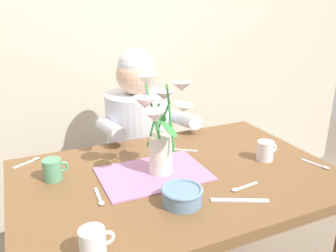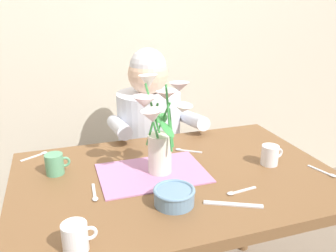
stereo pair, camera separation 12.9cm
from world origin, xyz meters
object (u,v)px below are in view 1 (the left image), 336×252
at_px(tea_cup, 93,243).
at_px(ceramic_mug, 266,151).
at_px(coffee_cup, 53,170).
at_px(dinner_knife, 240,200).
at_px(seated_person, 139,153).
at_px(flower_vase, 160,126).
at_px(ceramic_bowl, 182,195).

bearing_deg(tea_cup, ceramic_mug, 19.77).
distance_m(ceramic_mug, coffee_cup, 0.84).
bearing_deg(dinner_knife, seated_person, 118.82).
distance_m(flower_vase, dinner_knife, 0.38).
distance_m(tea_cup, coffee_cup, 0.47).
bearing_deg(dinner_knife, ceramic_bowl, -174.37).
height_order(seated_person, ceramic_mug, seated_person).
xyz_separation_m(seated_person, coffee_cup, (-0.50, -0.46, 0.22)).
xyz_separation_m(ceramic_mug, tea_cup, (-0.77, -0.28, 0.00)).
relative_size(ceramic_bowl, tea_cup, 1.46).
relative_size(dinner_knife, coffee_cup, 2.04).
bearing_deg(coffee_cup, seated_person, 43.20).
bearing_deg(flower_vase, dinner_knife, -61.50).
xyz_separation_m(seated_person, tea_cup, (-0.45, -0.93, 0.22)).
bearing_deg(ceramic_bowl, coffee_cup, 136.63).
xyz_separation_m(seated_person, flower_vase, (-0.12, -0.58, 0.37)).
bearing_deg(flower_vase, ceramic_bowl, -95.06).
bearing_deg(seated_person, tea_cup, -115.17).
distance_m(flower_vase, tea_cup, 0.51).
distance_m(flower_vase, ceramic_bowl, 0.28).
bearing_deg(tea_cup, seated_person, 63.97).
relative_size(flower_vase, tea_cup, 3.98).
height_order(seated_person, tea_cup, seated_person).
relative_size(flower_vase, ceramic_mug, 3.98).
bearing_deg(seated_person, coffee_cup, -135.94).
relative_size(tea_cup, coffee_cup, 1.00).
relative_size(flower_vase, coffee_cup, 3.98).
height_order(dinner_knife, ceramic_mug, ceramic_mug).
bearing_deg(seated_person, dinner_knife, -86.47).
xyz_separation_m(tea_cup, coffee_cup, (-0.04, 0.46, 0.00)).
distance_m(seated_person, ceramic_bowl, 0.84).
distance_m(seated_person, coffee_cup, 0.71).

